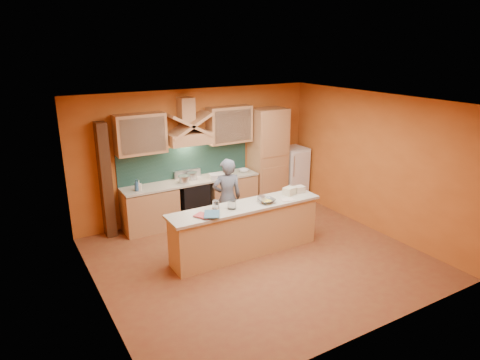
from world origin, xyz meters
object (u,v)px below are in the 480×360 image
fridge (293,173)px  person (227,198)px  mixing_bowl (267,201)px  kitchen_scale (262,199)px  stove (192,201)px

fridge → person: bearing=-156.0°
fridge → person: (-2.43, -1.08, 0.15)m
person → mixing_bowl: 0.98m
fridge → person: person is taller
kitchen_scale → mixing_bowl: size_ratio=0.42×
stove → mixing_bowl: mixing_bowl is taller
mixing_bowl → kitchen_scale: bearing=130.0°
mixing_bowl → fridge: bearing=43.3°
fridge → person: size_ratio=0.81×
person → kitchen_scale: bearing=120.8°
person → mixing_bowl: size_ratio=5.42×
person → stove: bearing=-62.2°
fridge → mixing_bowl: size_ratio=4.39×
fridge → mixing_bowl: 2.92m
fridge → kitchen_scale: (-2.17, -1.92, 0.35)m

